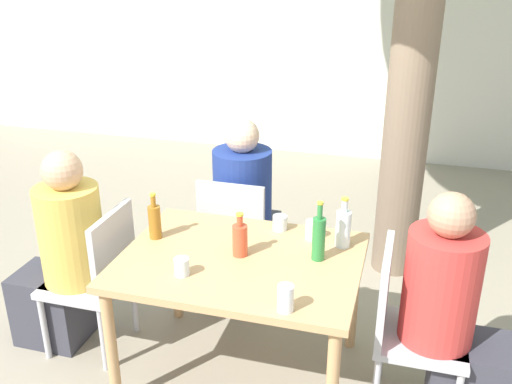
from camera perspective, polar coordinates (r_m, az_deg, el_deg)
The scene contains 17 objects.
ground_plane at distance 3.42m, azimuth -1.44°, elevation -17.52°, with size 30.00×30.00×0.00m, color gray.
cafe_building_wall at distance 6.54m, azimuth 9.11°, elevation 15.43°, with size 10.00×0.08×2.80m.
dining_table_front at distance 3.03m, azimuth -1.56°, elevation -7.99°, with size 1.25×0.94×0.74m.
patio_chair_0 at distance 3.43m, azimuth -15.46°, elevation -7.85°, with size 0.44×0.44×0.90m.
patio_chair_1 at distance 3.01m, azimuth 14.62°, elevation -12.47°, with size 0.44×0.44×0.90m.
patio_chair_2 at distance 3.76m, azimuth -1.99°, elevation -4.12°, with size 0.44×0.44×0.90m.
person_seated_0 at distance 3.52m, azimuth -18.77°, elevation -6.47°, with size 0.58×0.36×1.24m.
person_seated_1 at distance 3.00m, azimuth 19.18°, elevation -12.20°, with size 0.58×0.36×1.23m.
person_seated_2 at distance 3.93m, azimuth -1.00°, elevation -1.92°, with size 0.39×0.59×1.25m.
amber_bottle_0 at distance 3.19m, azimuth -10.10°, elevation -2.84°, with size 0.07×0.07×0.27m.
water_bottle_1 at distance 3.09m, azimuth 8.72°, elevation -3.53°, with size 0.08×0.08×0.28m.
soda_bottle_2 at distance 2.97m, azimuth -1.61°, elevation -4.72°, with size 0.08×0.08×0.24m.
green_bottle_3 at distance 2.93m, azimuth 6.29°, elevation -4.52°, with size 0.07×0.07×0.32m.
drinking_glass_0 at distance 3.26m, azimuth 2.41°, elevation -3.08°, with size 0.08×0.08×0.09m.
drinking_glass_1 at distance 2.84m, azimuth -7.43°, elevation -7.42°, with size 0.08×0.08×0.09m.
drinking_glass_2 at distance 2.55m, azimuth 2.97°, elevation -10.56°, with size 0.07×0.07×0.13m.
drinking_glass_3 at distance 3.16m, azimuth 5.58°, elevation -3.81°, with size 0.07×0.07×0.11m.
Camera 1 is at (0.79, -2.48, 2.21)m, focal length 40.00 mm.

